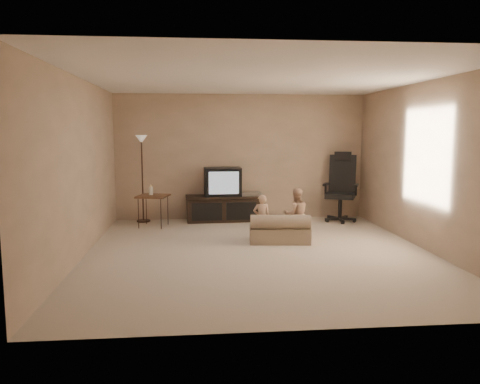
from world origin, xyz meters
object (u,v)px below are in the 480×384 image
object	(u,v)px
office_chair	(341,196)
child_sofa	(280,231)
toddler_left	(262,218)
side_table	(153,196)
floor_lamp	(142,159)
toddler_right	(296,214)
tv_stand	(223,199)

from	to	relation	value
office_chair	child_sofa	xyz separation A→B (m)	(-1.53, -1.70, -0.30)
office_chair	toddler_left	world-z (taller)	office_chair
side_table	child_sofa	distance (m)	2.61
toddler_left	floor_lamp	bearing A→B (deg)	-38.63
toddler_left	toddler_right	bearing A→B (deg)	-171.00
toddler_right	toddler_left	bearing A→B (deg)	3.33
floor_lamp	tv_stand	bearing A→B (deg)	-2.12
office_chair	child_sofa	world-z (taller)	office_chair
floor_lamp	toddler_left	distance (m)	2.93
tv_stand	toddler_left	distance (m)	1.90
toddler_right	side_table	bearing A→B (deg)	-30.93
office_chair	floor_lamp	bearing A→B (deg)	-159.85
toddler_right	floor_lamp	bearing A→B (deg)	-36.75
floor_lamp	side_table	bearing A→B (deg)	-64.58
side_table	floor_lamp	xyz separation A→B (m)	(-0.24, 0.50, 0.66)
toddler_right	tv_stand	bearing A→B (deg)	-60.68
floor_lamp	child_sofa	xyz separation A→B (m)	(2.36, -1.99, -1.04)
office_chair	toddler_right	xyz separation A→B (m)	(-1.23, -1.55, -0.07)
tv_stand	side_table	bearing A→B (deg)	-163.76
side_table	toddler_right	bearing A→B (deg)	-28.76
child_sofa	toddler_right	xyz separation A→B (m)	(0.30, 0.16, 0.23)
tv_stand	child_sofa	size ratio (longest dim) A/B	1.50
floor_lamp	toddler_right	distance (m)	3.32
office_chair	toddler_left	size ratio (longest dim) A/B	1.79
tv_stand	side_table	size ratio (longest dim) A/B	1.88
toddler_right	child_sofa	bearing A→B (deg)	25.80
child_sofa	toddler_left	xyz separation A→B (m)	(-0.28, 0.10, 0.19)
tv_stand	side_table	xyz separation A→B (m)	(-1.33, -0.45, 0.13)
tv_stand	office_chair	bearing A→B (deg)	-7.82
side_table	floor_lamp	size ratio (longest dim) A/B	0.47
office_chair	floor_lamp	distance (m)	3.97
office_chair	floor_lamp	world-z (taller)	floor_lamp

